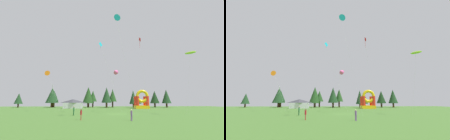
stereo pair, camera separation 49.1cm
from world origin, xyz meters
The scene contains 24 objects.
ground_plane centered at (0.00, 0.00, 0.00)m, with size 120.00×120.00×0.00m, color #47752D.
kite_white_diamond centered at (-20.23, 22.15, 7.76)m, with size 1.58×3.49×8.41m.
kite_cyan_diamond centered at (-3.84, 5.93, 18.02)m, with size 6.42×1.10×18.70m.
kite_orange_delta centered at (-19.26, 11.90, 10.85)m, with size 4.97×1.61×11.72m.
kite_pink_delta centered at (0.45, 8.84, 11.21)m, with size 2.74×2.00×12.03m.
kite_teal_delta centered at (-0.57, -6.46, 19.76)m, with size 5.15×2.10×20.51m.
kite_red_diamond centered at (5.97, 0.99, 17.75)m, with size 2.51×3.34×18.46m.
kite_lime_parafoil centered at (16.58, -3.21, 13.67)m, with size 2.32×3.35×14.19m.
person_midfield centered at (-9.08, -3.04, 1.07)m, with size 0.44×0.44×1.80m.
person_left_edge centered at (1.01, -13.68, 0.98)m, with size 0.39×0.39×1.65m.
person_far_side centered at (-6.59, -12.08, 0.99)m, with size 0.33×0.33×1.66m.
inflatable_blue_arch centered at (12.42, 28.03, 2.68)m, with size 5.25×4.94×7.23m.
festival_tent centered at (-14.72, 31.93, 1.82)m, with size 7.43×3.32×3.64m.
tree_row_0 centered at (-41.90, 44.77, 4.02)m, with size 3.85×3.85×6.49m.
tree_row_1 centered at (-26.61, 45.05, 5.64)m, with size 6.05×6.05×9.32m.
tree_row_2 centered at (-25.70, 45.07, 5.15)m, with size 4.10×4.10×7.68m.
tree_row_3 centered at (-9.48, 44.15, 5.72)m, with size 5.51×5.51×9.58m.
tree_row_4 centered at (-7.31, 44.59, 5.18)m, with size 3.78×3.78×7.78m.
tree_row_5 centered at (-0.89, 40.34, 5.60)m, with size 4.65×4.65×9.12m.
tree_row_6 centered at (2.02, 42.56, 5.51)m, with size 3.86×3.86×8.46m.
tree_row_7 centered at (11.89, 42.75, 4.72)m, with size 3.73×3.73×7.98m.
tree_row_8 centered at (14.51, 42.97, 3.65)m, with size 2.55×2.55×5.71m.
tree_row_9 centered at (22.21, 42.55, 4.77)m, with size 4.43×4.43×7.76m.
tree_row_10 centered at (27.19, 40.52, 5.03)m, with size 4.34×4.34×8.22m.
Camera 1 is at (-3.59, -39.83, 2.86)m, focal length 27.75 mm.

